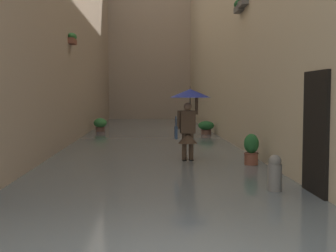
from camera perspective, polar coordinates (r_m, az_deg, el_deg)
The scene contains 8 objects.
ground_plane at distance 17.87m, azimuth -2.09°, elevation -1.80°, with size 68.54×68.54×0.00m, color gray.
flood_water at distance 17.87m, azimuth -2.09°, elevation -1.67°, with size 6.36×33.42×0.08m, color slate.
building_facade_far at distance 32.80m, azimuth -2.31°, elevation 13.11°, with size 9.16×1.80×13.99m, color tan.
person_wading at distance 11.92m, azimuth 2.61°, elevation 2.14°, with size 1.07×1.07×2.00m.
potted_plant_near_left at distance 19.68m, azimuth 4.73°, elevation -0.16°, with size 0.68×0.68×0.65m.
potted_plant_mid_right at distance 21.42m, azimuth -8.37°, elevation 0.17°, with size 0.60×0.60×0.69m.
potted_plant_far_left at distance 11.42m, azimuth 10.25°, elevation -2.96°, with size 0.36×0.36×0.83m.
mooring_bollard at distance 8.46m, azimuth 13.05°, elevation -5.93°, with size 0.25×0.25×0.73m.
Camera 1 is at (0.12, 4.07, 1.81)m, focal length 49.32 mm.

